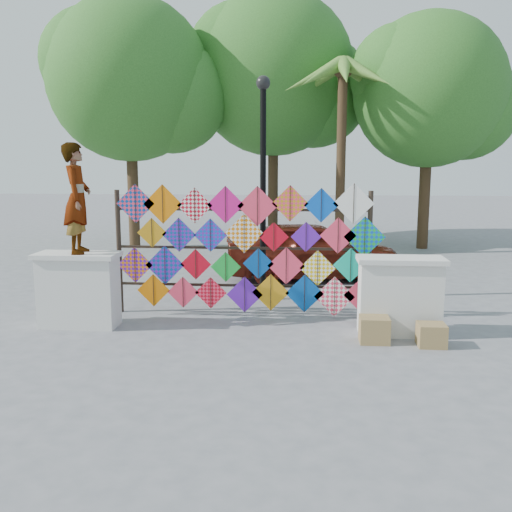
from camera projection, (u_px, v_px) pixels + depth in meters
The scene contains 13 objects.
ground at pixel (237, 326), 9.82m from camera, with size 80.00×80.00×0.00m, color gray.
parapet_left at pixel (79, 289), 9.74m from camera, with size 1.40×0.65×1.28m.
parapet_right at pixel (400, 295), 9.29m from camera, with size 1.40×0.65×1.28m.
kite_rack at pixel (248, 250), 10.32m from camera, with size 4.94×0.24×2.44m.
tree_west at pixel (133, 80), 18.19m from camera, with size 5.85×5.20×8.01m.
tree_mid at pixel (277, 75), 19.71m from camera, with size 6.30×5.60×8.61m.
tree_east at pixel (432, 92), 17.95m from camera, with size 5.40×4.80×7.42m.
palm_tree at pixel (343, 88), 16.69m from camera, with size 3.62×3.62×5.83m.
vendor_woman at pixel (77, 198), 9.49m from camera, with size 0.67×0.44×1.84m, color #99999E.
sedan at pixel (311, 250), 13.70m from camera, with size 1.68×4.17×1.42m, color #52180E.
lamppost at pixel (263, 168), 11.32m from camera, with size 0.28×0.28×4.46m.
cardboard_box_near at pixel (374, 330), 8.93m from camera, with size 0.46×0.41×0.41m, color #967949.
cardboard_box_far at pixel (431, 335), 8.75m from camera, with size 0.42×0.39×0.35m, color #967949.
Camera 1 is at (1.13, -9.43, 2.80)m, focal length 40.00 mm.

